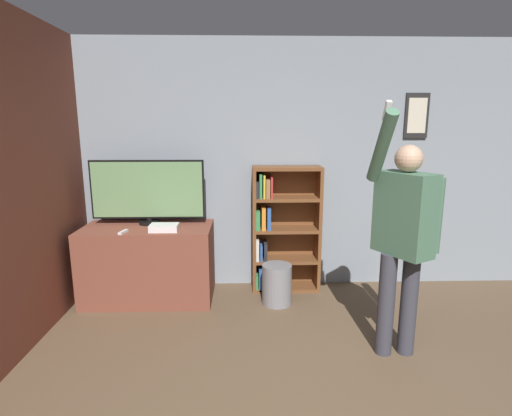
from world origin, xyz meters
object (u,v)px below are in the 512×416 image
object	(u,v)px
television	(148,191)
person	(403,232)
game_console	(164,228)
waste_bin	(277,284)
bookshelf	(280,232)

from	to	relation	value
television	person	bearing A→B (deg)	-29.06
television	person	size ratio (longest dim) A/B	0.59
television	game_console	bearing A→B (deg)	-54.33
game_console	waste_bin	size ratio (longest dim) A/B	0.67
game_console	person	bearing A→B (deg)	-25.02
television	bookshelf	size ratio (longest dim) A/B	0.85
television	person	xyz separation A→B (m)	(2.20, -1.22, -0.12)
person	television	bearing A→B (deg)	-148.05
television	game_console	size ratio (longest dim) A/B	4.24
television	waste_bin	xyz separation A→B (m)	(1.33, -0.29, -0.92)
television	game_console	xyz separation A→B (m)	(0.21, -0.29, -0.32)
television	waste_bin	size ratio (longest dim) A/B	2.82
television	waste_bin	distance (m)	1.64
game_console	person	xyz separation A→B (m)	(1.99, -0.93, 0.19)
television	game_console	distance (m)	0.48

